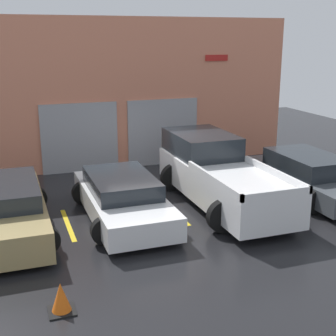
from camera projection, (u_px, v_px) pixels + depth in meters
ground_plane at (153, 191)px, 14.53m from camera, size 28.00×28.00×0.00m
shophouse_building at (125, 95)px, 16.80m from camera, size 12.55×0.68×5.30m
pickup_truck at (217, 173)px, 13.39m from camera, size 2.45×5.59×1.80m
sedan_white at (122, 198)px, 12.26m from camera, size 2.24×4.62×1.15m
sedan_side at (6, 209)px, 11.31m from camera, size 2.18×4.74×1.25m
van_right at (308, 175)px, 14.12m from camera, size 2.23×4.63×1.22m
parking_stripe_left at (68, 225)px, 11.92m from camera, size 0.12×2.20×0.01m
parking_stripe_centre at (174, 211)px, 12.85m from camera, size 0.12×2.20×0.01m
parking_stripe_right at (266, 199)px, 13.78m from camera, size 0.12×2.20×0.01m
traffic_cone at (61, 299)px, 8.09m from camera, size 0.47×0.47×0.55m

